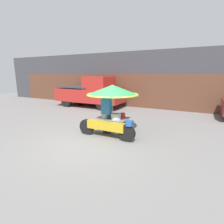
{
  "coord_description": "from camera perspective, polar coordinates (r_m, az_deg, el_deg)",
  "views": [
    {
      "loc": [
        3.36,
        -4.88,
        2.38
      ],
      "look_at": [
        0.29,
        1.19,
        0.89
      ],
      "focal_mm": 28.0,
      "sensor_mm": 36.0,
      "label": 1
    }
  ],
  "objects": [
    {
      "name": "ground_plane",
      "position": [
        6.38,
        -7.27,
        -9.67
      ],
      "size": [
        36.0,
        36.0,
        0.0
      ],
      "primitive_type": "plane",
      "color": "slate"
    },
    {
      "name": "shopfront_building",
      "position": [
        13.43,
        12.54,
        10.28
      ],
      "size": [
        28.0,
        2.06,
        3.94
      ],
      "color": "#38383D",
      "rests_on": "ground"
    },
    {
      "name": "vendor_motorcycle_cart",
      "position": [
        6.83,
        0.02,
        5.29
      ],
      "size": [
        2.34,
        2.05,
        1.96
      ],
      "color": "black",
      "rests_on": "ground"
    },
    {
      "name": "vendor_person",
      "position": [
        6.96,
        -1.83,
        0.31
      ],
      "size": [
        0.38,
        0.22,
        1.65
      ],
      "color": "#2D2D33",
      "rests_on": "ground"
    },
    {
      "name": "pickup_truck",
      "position": [
        12.89,
        -6.8,
        6.33
      ],
      "size": [
        5.04,
        1.94,
        2.19
      ],
      "color": "black",
      "rests_on": "ground"
    }
  ]
}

